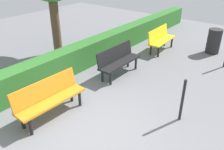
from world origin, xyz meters
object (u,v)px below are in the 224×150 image
bench_black (118,60)px  bench_orange (49,97)px  trash_bin (214,41)px  bench_yellow (161,38)px

bench_black → bench_orange: same height
trash_bin → bench_orange: bearing=-15.2°
bench_yellow → bench_black: size_ratio=0.95×
bench_yellow → bench_black: same height
bench_yellow → bench_orange: size_ratio=0.90×
bench_yellow → bench_black: bearing=-3.7°
bench_orange → trash_bin: 6.34m
bench_black → trash_bin: bearing=155.0°
bench_yellow → bench_orange: bearing=-2.7°
bench_orange → trash_bin: size_ratio=1.85×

